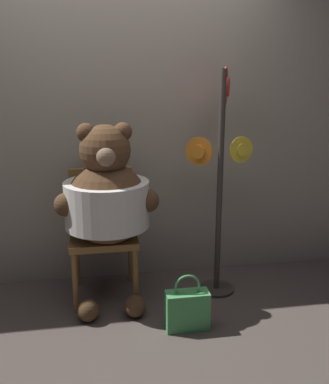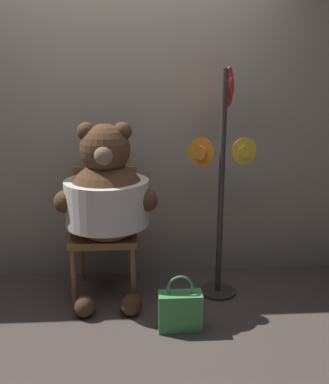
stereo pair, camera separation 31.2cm
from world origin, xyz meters
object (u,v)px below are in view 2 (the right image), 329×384
(hat_display_rack, at_px, (222,176))
(handbag_on_ground, at_px, (180,310))
(teddy_bear, at_px, (107,197))
(chair, at_px, (105,224))

(hat_display_rack, bearing_deg, handbag_on_ground, -123.66)
(teddy_bear, xyz_separation_m, handbag_on_ground, (0.49, -0.47, -0.66))
(chair, relative_size, hat_display_rack, 0.56)
(teddy_bear, height_order, hat_display_rack, hat_display_rack)
(hat_display_rack, bearing_deg, teddy_bear, -175.63)
(teddy_bear, height_order, handbag_on_ground, teddy_bear)
(chair, bearing_deg, teddy_bear, -78.45)
(chair, bearing_deg, handbag_on_ground, -50.08)
(chair, distance_m, hat_display_rack, 0.97)
(teddy_bear, bearing_deg, chair, 101.55)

